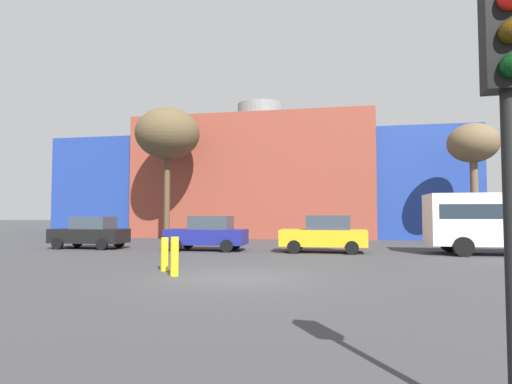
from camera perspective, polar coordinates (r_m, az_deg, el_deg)
The scene contains 11 objects.
ground_plane at distance 12.31m, azimuth -2.39°, elevation -11.45°, with size 200.00×200.00×0.00m, color #38383A.
building_backdrop at distance 36.65m, azimuth 0.62°, elevation 1.20°, with size 32.75×11.88×11.37m.
parked_car_0 at distance 24.01m, azimuth -21.42°, elevation -5.11°, with size 3.87×1.90×1.68m.
parked_car_1 at distance 21.29m, azimuth -6.54°, elevation -5.55°, with size 3.95×1.94×1.71m.
parked_car_2 at distance 20.33m, azimuth 9.21°, elevation -5.61°, with size 4.02×1.98×1.74m.
white_bus at distance 21.87m, azimuth 30.85°, elevation -3.06°, with size 6.80×2.62×2.72m.
traffic_light_near_right at distance 4.14m, azimuth 30.90°, elevation 10.52°, with size 0.37×0.37×3.73m.
bare_tree_0 at distance 30.02m, azimuth -11.83°, elevation 7.59°, with size 4.39×4.39×9.11m.
bare_tree_1 at distance 28.67m, azimuth 27.23°, elevation 5.58°, with size 2.94×2.94×7.26m.
bollard_yellow_0 at distance 13.97m, azimuth -12.23°, elevation -8.19°, with size 0.24×0.24×1.06m, color yellow.
bollard_yellow_1 at distance 12.76m, azimuth -10.93°, elevation -8.52°, with size 0.24×0.24×1.14m, color yellow.
Camera 1 is at (2.78, -11.85, 1.81)m, focal length 29.67 mm.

